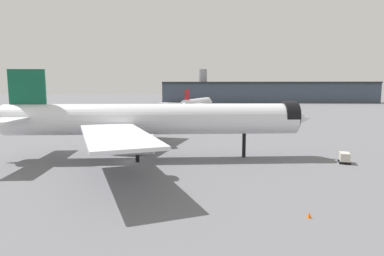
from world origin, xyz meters
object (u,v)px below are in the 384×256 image
airliner_near_gate (151,120)px  traffic_cone_near_nose (309,215)px  baggage_cart_trailing (344,158)px  airliner_far_taxiway (198,103)px

airliner_near_gate → traffic_cone_near_nose: 33.98m
baggage_cart_trailing → traffic_cone_near_nose: bearing=165.6°
airliner_far_taxiway → baggage_cart_trailing: 104.68m
airliner_near_gate → traffic_cone_near_nose: size_ratio=101.58×
airliner_near_gate → traffic_cone_near_nose: airliner_near_gate is taller
airliner_far_taxiway → baggage_cart_trailing: bearing=-149.0°
airliner_near_gate → airliner_far_taxiway: airliner_near_gate is taller
airliner_near_gate → baggage_cart_trailing: (33.92, 0.39, -6.12)m
airliner_far_taxiway → traffic_cone_near_nose: 125.67m
baggage_cart_trailing → airliner_far_taxiway: bearing=30.4°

